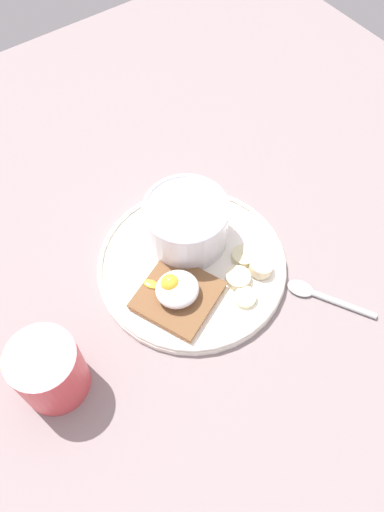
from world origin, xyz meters
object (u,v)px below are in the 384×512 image
at_px(banana_slice_front, 245,297).
at_px(banana_slice_back, 261,267).
at_px(oatmeal_bowl, 186,223).
at_px(toast_slice, 178,296).
at_px(banana_slice_right, 243,256).
at_px(spoon, 320,295).
at_px(poached_egg, 176,288).
at_px(coffee_mug, 49,370).
at_px(banana_slice_left, 238,278).

height_order(banana_slice_front, banana_slice_back, banana_slice_back).
relative_size(oatmeal_bowl, toast_slice, 0.92).
distance_m(oatmeal_bowl, banana_slice_right, 0.09).
bearing_deg(toast_slice, spoon, 146.31).
relative_size(poached_egg, coffee_mug, 0.81).
distance_m(poached_egg, banana_slice_left, 0.09).
xyz_separation_m(oatmeal_bowl, spoon, (-0.09, 0.18, -0.04)).
distance_m(coffee_mug, spoon, 0.36).
relative_size(banana_slice_right, spoon, 0.40).
height_order(banana_slice_left, coffee_mug, coffee_mug).
distance_m(oatmeal_bowl, toast_slice, 0.10).
bearing_deg(banana_slice_back, spoon, 120.21).
height_order(banana_slice_right, coffee_mug, coffee_mug).
height_order(banana_slice_left, banana_slice_right, banana_slice_left).
relative_size(toast_slice, banana_slice_left, 2.80).
bearing_deg(spoon, banana_slice_left, -45.85).
xyz_separation_m(poached_egg, banana_slice_left, (-0.08, 0.03, -0.02)).
bearing_deg(oatmeal_bowl, spoon, 117.97).
bearing_deg(toast_slice, coffee_mug, 2.03).
xyz_separation_m(toast_slice, coffee_mug, (0.18, 0.01, 0.03)).
xyz_separation_m(toast_slice, banana_slice_front, (-0.07, 0.05, -0.00)).
bearing_deg(poached_egg, toast_slice, 121.72).
height_order(banana_slice_front, spoon, banana_slice_front).
bearing_deg(banana_slice_back, toast_slice, -15.27).
distance_m(toast_slice, poached_egg, 0.02).
relative_size(poached_egg, banana_slice_front, 1.78).
distance_m(toast_slice, banana_slice_back, 0.12).
xyz_separation_m(toast_slice, banana_slice_back, (-0.11, 0.03, 0.00)).
height_order(poached_egg, spoon, poached_egg).
distance_m(poached_egg, banana_slice_front, 0.09).
bearing_deg(coffee_mug, banana_slice_front, 169.55).
relative_size(poached_egg, spoon, 0.65).
bearing_deg(spoon, poached_egg, -33.93).
height_order(oatmeal_bowl, toast_slice, oatmeal_bowl).
height_order(toast_slice, poached_egg, poached_egg).
bearing_deg(coffee_mug, spoon, 163.80).
xyz_separation_m(banana_slice_front, banana_slice_right, (-0.04, -0.05, 0.00)).
bearing_deg(banana_slice_back, banana_slice_front, 26.10).
height_order(oatmeal_bowl, coffee_mug, coffee_mug).
xyz_separation_m(toast_slice, banana_slice_right, (-0.11, 0.00, -0.00)).
xyz_separation_m(banana_slice_front, banana_slice_left, (-0.01, -0.03, 0.00)).
height_order(poached_egg, banana_slice_left, poached_egg).
height_order(toast_slice, coffee_mug, coffee_mug).
distance_m(oatmeal_bowl, spoon, 0.20).
bearing_deg(banana_slice_right, banana_slice_left, 40.09).
relative_size(banana_slice_right, coffee_mug, 0.51).
distance_m(toast_slice, banana_slice_front, 0.09).
bearing_deg(banana_slice_back, poached_egg, -15.89).
distance_m(toast_slice, banana_slice_left, 0.08).
bearing_deg(spoon, coffee_mug, -16.20).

